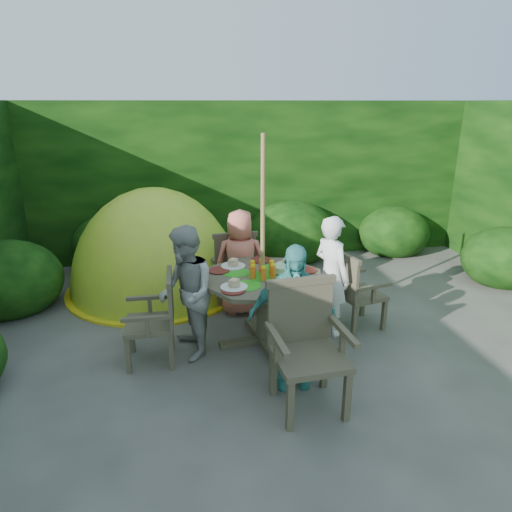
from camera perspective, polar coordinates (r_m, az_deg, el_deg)
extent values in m
plane|color=#484540|center=(4.60, 7.27, -14.05)|extent=(60.00, 60.00, 0.00)
cube|color=black|center=(7.87, -0.81, 9.74)|extent=(9.00, 1.00, 2.50)
cylinder|color=#403829|center=(4.89, 0.80, -6.94)|extent=(0.13, 0.13, 0.72)
cube|color=#403829|center=(5.04, 0.78, -10.31)|extent=(0.96, 0.25, 0.06)
cube|color=#403829|center=(5.04, 0.78, -10.31)|extent=(0.25, 0.96, 0.06)
cylinder|color=#403829|center=(4.74, 0.82, -2.77)|extent=(1.50, 1.50, 0.04)
cylinder|color=green|center=(4.49, -1.19, -3.69)|extent=(0.30, 0.30, 0.00)
cylinder|color=green|center=(4.64, 4.32, -2.98)|extent=(0.30, 0.30, 0.00)
cylinder|color=green|center=(4.83, -2.54, -2.05)|extent=(0.30, 0.30, 0.00)
cylinder|color=green|center=(4.97, 2.63, -1.45)|extent=(0.30, 0.30, 0.00)
cylinder|color=green|center=(4.73, 0.82, -2.51)|extent=(0.30, 0.30, 0.00)
cylinder|color=white|center=(5.03, 3.97, -1.11)|extent=(0.26, 0.26, 0.01)
cylinder|color=white|center=(4.99, -2.87, -1.25)|extent=(0.26, 0.26, 0.01)
cylinder|color=white|center=(4.43, -2.76, -3.89)|extent=(0.26, 0.26, 0.01)
cylinder|color=white|center=(4.48, 4.94, -3.70)|extent=(0.26, 0.26, 0.01)
cylinder|color=#B01D0B|center=(4.90, 6.21, -1.76)|extent=(0.23, 0.23, 0.01)
cylinder|color=#B01D0B|center=(5.18, 0.70, -0.48)|extent=(0.23, 0.23, 0.01)
cylinder|color=#B01D0B|center=(4.88, -4.68, -1.80)|extent=(0.23, 0.23, 0.01)
cylinder|color=#B01D0B|center=(4.36, -2.84, -4.30)|extent=(0.23, 0.23, 0.01)
cylinder|color=#B01D0B|center=(4.38, 4.70, -4.27)|extent=(0.23, 0.23, 0.01)
cylinder|color=#61AE42|center=(4.84, 3.22, -1.60)|extent=(0.19, 0.19, 0.06)
cylinder|color=olive|center=(4.62, 0.84, 1.37)|extent=(0.05, 0.05, 2.20)
cube|color=#403829|center=(5.35, 12.86, -4.70)|extent=(0.56, 0.57, 0.05)
cube|color=#403829|center=(5.40, 15.71, -7.05)|extent=(0.06, 0.06, 0.39)
cube|color=#403829|center=(5.69, 13.19, -5.49)|extent=(0.06, 0.06, 0.39)
cube|color=#403829|center=(5.17, 12.17, -7.93)|extent=(0.06, 0.06, 0.39)
cube|color=#403829|center=(5.47, 9.75, -6.24)|extent=(0.06, 0.06, 0.39)
cube|color=#403829|center=(5.14, 11.06, -2.58)|extent=(0.15, 0.47, 0.46)
cube|color=#403829|center=(5.10, 14.56, -3.76)|extent=(0.46, 0.15, 0.04)
cube|color=#403829|center=(5.46, 11.55, -2.04)|extent=(0.46, 0.15, 0.04)
cube|color=#403829|center=(4.66, -13.19, -8.34)|extent=(0.46, 0.48, 0.05)
cube|color=#403829|center=(4.95, -15.27, -9.47)|extent=(0.05, 0.05, 0.39)
cube|color=#403829|center=(4.59, -15.72, -11.84)|extent=(0.05, 0.05, 0.39)
cube|color=#403829|center=(4.92, -10.50, -9.28)|extent=(0.05, 0.05, 0.39)
cube|color=#403829|center=(4.56, -10.55, -11.66)|extent=(0.05, 0.05, 0.39)
cube|color=#403829|center=(4.54, -10.63, -5.41)|extent=(0.04, 0.48, 0.46)
cube|color=#403829|center=(4.80, -13.20, -5.08)|extent=(0.46, 0.05, 0.04)
cube|color=#403829|center=(4.36, -13.54, -7.60)|extent=(0.46, 0.05, 0.04)
cube|color=#403829|center=(5.90, -2.99, -1.65)|extent=(0.55, 0.53, 0.05)
cube|color=#403829|center=(6.22, -1.35, -2.69)|extent=(0.05, 0.05, 0.42)
cube|color=#403829|center=(6.15, -5.32, -3.02)|extent=(0.05, 0.05, 0.42)
cube|color=#403829|center=(5.82, -0.45, -4.21)|extent=(0.05, 0.05, 0.42)
cube|color=#403829|center=(5.75, -4.69, -4.59)|extent=(0.05, 0.05, 0.42)
cube|color=#403829|center=(5.59, -2.59, 0.09)|extent=(0.52, 0.07, 0.49)
cube|color=#403829|center=(5.88, -0.56, 0.36)|extent=(0.08, 0.50, 0.04)
cube|color=#403829|center=(5.80, -5.52, -0.01)|extent=(0.08, 0.50, 0.04)
cube|color=#403829|center=(3.88, 6.71, -12.58)|extent=(0.61, 0.59, 0.05)
cube|color=#403829|center=(3.75, 4.30, -18.10)|extent=(0.06, 0.06, 0.46)
cube|color=#403829|center=(3.91, 11.32, -16.79)|extent=(0.06, 0.06, 0.46)
cube|color=#403829|center=(4.13, 2.15, -14.25)|extent=(0.06, 0.06, 0.46)
cube|color=#403829|center=(4.27, 8.54, -13.25)|extent=(0.06, 0.06, 0.46)
cube|color=#403829|center=(3.95, 5.54, -7.02)|extent=(0.57, 0.09, 0.55)
cube|color=#403829|center=(3.68, 2.63, -10.31)|extent=(0.10, 0.55, 0.04)
cube|color=#403829|center=(3.87, 10.84, -9.15)|extent=(0.10, 0.55, 0.04)
imported|color=white|center=(5.07, 9.39, -2.42)|extent=(0.49, 0.58, 1.34)
imported|color=#A2A29D|center=(4.58, -8.71, -4.64)|extent=(0.62, 0.74, 1.36)
imported|color=#E0705C|center=(5.48, -1.95, -0.82)|extent=(0.66, 0.46, 1.29)
imported|color=teal|center=(4.08, 4.56, -7.57)|extent=(0.81, 0.40, 1.34)
ellipsoid|color=#BBDB2A|center=(6.58, -12.15, -3.85)|extent=(2.83, 2.83, 2.81)
ellipsoid|color=black|center=(5.89, -14.42, -6.76)|extent=(0.87, 0.61, 0.97)
cylinder|color=yellow|center=(6.57, -12.16, -3.72)|extent=(2.46, 2.46, 0.03)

